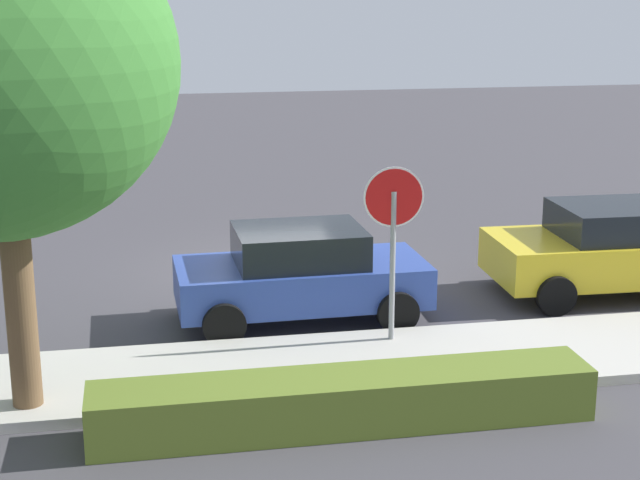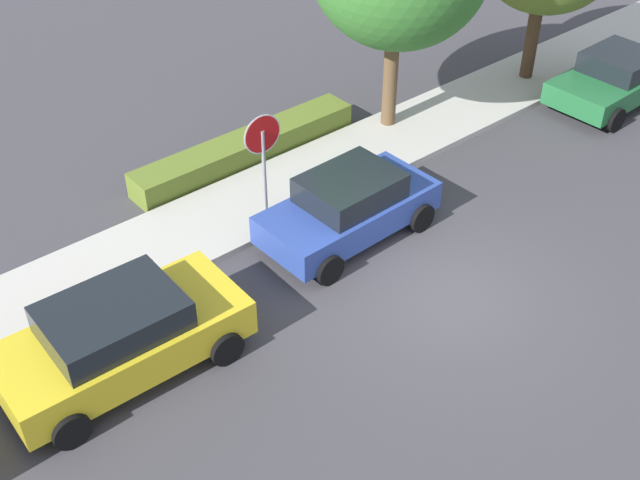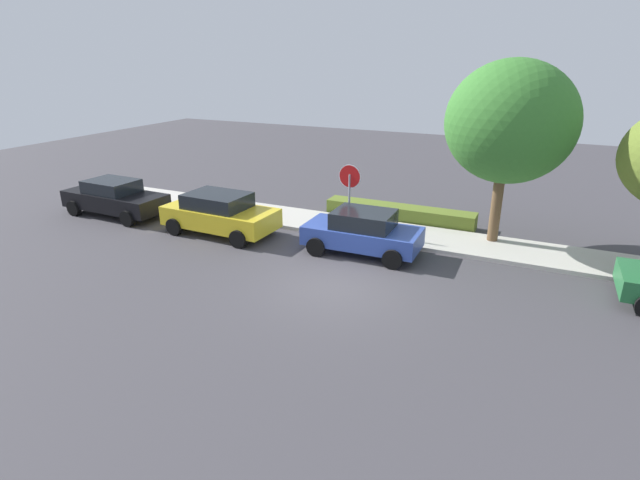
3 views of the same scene
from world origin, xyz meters
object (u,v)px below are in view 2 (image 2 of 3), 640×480
parked_car_yellow (121,336)px  parked_car_green (617,77)px  stop_sign (263,151)px  parked_car_blue (349,206)px

parked_car_yellow → parked_car_green: (14.99, 0.28, -0.08)m
stop_sign → parked_car_blue: size_ratio=0.69×
parked_car_yellow → stop_sign: bearing=22.3°
stop_sign → parked_car_yellow: 4.89m
stop_sign → parked_car_blue: stop_sign is taller
stop_sign → parked_car_green: 10.74m
parked_car_yellow → parked_car_green: size_ratio=1.05×
parked_car_yellow → parked_car_green: bearing=1.1°
parked_car_blue → parked_car_yellow: bearing=-176.1°
stop_sign → parked_car_green: (10.57, -1.54, -1.14)m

